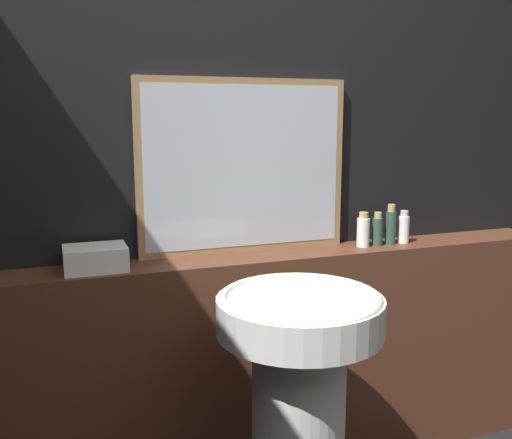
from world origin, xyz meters
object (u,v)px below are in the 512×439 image
at_px(shampoo_bottle, 363,231).
at_px(pedestal_sink, 299,405).
at_px(lotion_bottle, 391,226).
at_px(towel_stack, 95,258).
at_px(body_wash_bottle, 404,228).
at_px(mirror, 244,167).
at_px(conditioner_bottle, 378,230).

bearing_deg(shampoo_bottle, pedestal_sink, -135.68).
bearing_deg(lotion_bottle, towel_stack, 180.00).
bearing_deg(pedestal_sink, towel_stack, 138.29).
height_order(lotion_bottle, body_wash_bottle, lotion_bottle).
height_order(towel_stack, lotion_bottle, lotion_bottle).
height_order(mirror, body_wash_bottle, mirror).
bearing_deg(pedestal_sink, mirror, 87.81).
relative_size(pedestal_sink, lotion_bottle, 5.43).
bearing_deg(towel_stack, conditioner_bottle, 0.00).
height_order(pedestal_sink, shampoo_bottle, shampoo_bottle).
relative_size(shampoo_bottle, body_wash_bottle, 1.03).
distance_m(lotion_bottle, body_wash_bottle, 0.06).
bearing_deg(body_wash_bottle, lotion_bottle, 180.00).
xyz_separation_m(pedestal_sink, shampoo_bottle, (0.50, 0.48, 0.42)).
bearing_deg(lotion_bottle, conditioner_bottle, 180.00).
height_order(shampoo_bottle, conditioner_bottle, shampoo_bottle).
height_order(pedestal_sink, lotion_bottle, lotion_bottle).
xyz_separation_m(towel_stack, conditioner_bottle, (1.10, 0.00, 0.02)).
xyz_separation_m(pedestal_sink, towel_stack, (-0.54, 0.48, 0.39)).
bearing_deg(lotion_bottle, body_wash_bottle, 0.00).
bearing_deg(towel_stack, shampoo_bottle, 0.00).
bearing_deg(body_wash_bottle, mirror, 172.72).
bearing_deg(mirror, body_wash_bottle, -7.28).
bearing_deg(pedestal_sink, conditioner_bottle, 40.75).
height_order(pedestal_sink, mirror, mirror).
xyz_separation_m(towel_stack, shampoo_bottle, (1.04, 0.00, 0.02)).
distance_m(mirror, lotion_bottle, 0.66).
relative_size(pedestal_sink, body_wash_bottle, 6.62).
xyz_separation_m(pedestal_sink, mirror, (0.02, 0.57, 0.68)).
bearing_deg(body_wash_bottle, towel_stack, 180.00).
distance_m(towel_stack, shampoo_bottle, 1.04).
xyz_separation_m(mirror, towel_stack, (-0.56, -0.08, -0.29)).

